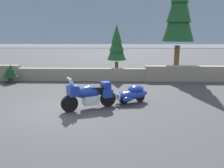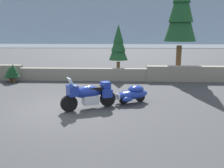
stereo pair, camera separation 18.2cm
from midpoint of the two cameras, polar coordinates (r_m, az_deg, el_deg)
The scene contains 9 objects.
ground_plane at distance 10.34m, azimuth -12.22°, elevation -5.69°, with size 80.00×80.00×0.00m, color #38383A.
stone_guard_wall at distance 16.11m, azimuth -4.77°, elevation 2.38°, with size 24.00×0.59×0.96m.
distant_ridgeline at distance 105.92m, azimuth 0.32°, elevation 14.31°, with size 240.00×80.00×16.00m, color #7F93AD.
touring_motorcycle at distance 10.08m, azimuth -5.69°, elevation -2.27°, with size 2.09×1.40×1.33m.
car_shaped_trailer at distance 11.01m, azimuth 4.15°, elevation -2.17°, with size 2.10×1.39×0.76m.
pine_tree_tall at distance 17.76m, azimuth 14.62°, elevation 16.52°, with size 2.09×2.09×7.44m.
pine_tree_secondary at distance 17.37m, azimuth 0.75°, elevation 8.95°, with size 1.29×1.29×3.55m.
pine_sapling_near at distance 16.51m, azimuth -22.06°, elevation 2.63°, with size 0.79×0.79×1.11m.
pine_sapling_farther at distance 16.66m, azimuth -22.63°, elevation 2.33°, with size 0.76×0.76×0.96m.
Camera 1 is at (2.36, -9.58, 3.03)m, focal length 40.60 mm.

